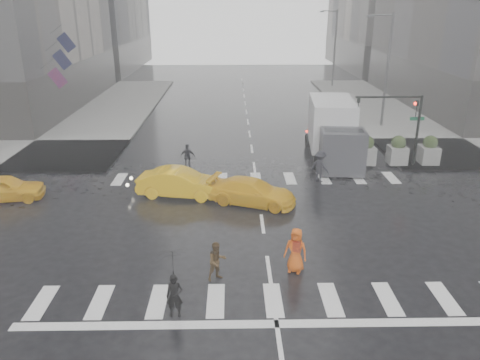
{
  "coord_description": "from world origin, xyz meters",
  "views": [
    {
      "loc": [
        -1.41,
        -19.67,
        9.66
      ],
      "look_at": [
        -1.01,
        2.0,
        1.43
      ],
      "focal_mm": 35.0,
      "sensor_mm": 36.0,
      "label": 1
    }
  ],
  "objects_px": {
    "traffic_signal_pole": "(403,116)",
    "taxi_front": "(4,188)",
    "pedestrian_orange": "(296,250)",
    "taxi_mid": "(180,183)",
    "box_truck": "(334,130)",
    "pedestrian_brown": "(217,261)"
  },
  "relations": [
    {
      "from": "traffic_signal_pole",
      "to": "taxi_front",
      "type": "distance_m",
      "value": 22.92
    },
    {
      "from": "taxi_front",
      "to": "box_truck",
      "type": "height_order",
      "value": "box_truck"
    },
    {
      "from": "traffic_signal_pole",
      "to": "pedestrian_brown",
      "type": "xyz_separation_m",
      "value": [
        -10.98,
        -12.66,
        -2.45
      ]
    },
    {
      "from": "taxi_front",
      "to": "pedestrian_orange",
      "type": "bearing_deg",
      "value": -125.4
    },
    {
      "from": "pedestrian_orange",
      "to": "taxi_front",
      "type": "distance_m",
      "value": 15.92
    },
    {
      "from": "pedestrian_orange",
      "to": "box_truck",
      "type": "height_order",
      "value": "box_truck"
    },
    {
      "from": "pedestrian_orange",
      "to": "taxi_mid",
      "type": "bearing_deg",
      "value": 147.24
    },
    {
      "from": "traffic_signal_pole",
      "to": "pedestrian_brown",
      "type": "relative_size",
      "value": 2.94
    },
    {
      "from": "taxi_front",
      "to": "traffic_signal_pole",
      "type": "bearing_deg",
      "value": -86.06
    },
    {
      "from": "taxi_front",
      "to": "box_truck",
      "type": "xyz_separation_m",
      "value": [
        18.38,
        6.33,
        1.36
      ]
    },
    {
      "from": "taxi_mid",
      "to": "box_truck",
      "type": "xyz_separation_m",
      "value": [
        9.31,
        5.92,
        1.29
      ]
    },
    {
      "from": "taxi_front",
      "to": "box_truck",
      "type": "distance_m",
      "value": 19.49
    },
    {
      "from": "pedestrian_brown",
      "to": "taxi_front",
      "type": "relative_size",
      "value": 0.39
    },
    {
      "from": "pedestrian_orange",
      "to": "box_truck",
      "type": "distance_m",
      "value": 14.17
    },
    {
      "from": "pedestrian_orange",
      "to": "taxi_mid",
      "type": "distance_m",
      "value": 9.16
    },
    {
      "from": "traffic_signal_pole",
      "to": "pedestrian_brown",
      "type": "height_order",
      "value": "traffic_signal_pole"
    },
    {
      "from": "traffic_signal_pole",
      "to": "pedestrian_orange",
      "type": "bearing_deg",
      "value": -123.45
    },
    {
      "from": "taxi_mid",
      "to": "pedestrian_brown",
      "type": "bearing_deg",
      "value": -155.03
    },
    {
      "from": "box_truck",
      "to": "taxi_front",
      "type": "bearing_deg",
      "value": -155.51
    },
    {
      "from": "taxi_mid",
      "to": "box_truck",
      "type": "bearing_deg",
      "value": -47.56
    },
    {
      "from": "taxi_mid",
      "to": "box_truck",
      "type": "relative_size",
      "value": 0.63
    },
    {
      "from": "traffic_signal_pole",
      "to": "taxi_mid",
      "type": "bearing_deg",
      "value": -160.9
    }
  ]
}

